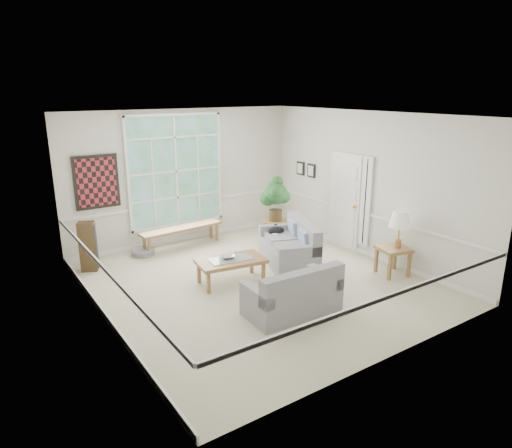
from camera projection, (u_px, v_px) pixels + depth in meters
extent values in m
cube|color=#BCB699|center=(258.00, 282.00, 8.40)|extent=(5.50, 6.00, 0.01)
cube|color=white|center=(258.00, 115.00, 7.54)|extent=(5.50, 6.00, 0.02)
cube|color=silver|center=(184.00, 177.00, 10.35)|extent=(5.50, 0.02, 3.00)
cube|color=silver|center=(395.00, 252.00, 5.58)|extent=(5.50, 0.02, 3.00)
cube|color=silver|center=(98.00, 229.00, 6.50)|extent=(0.02, 6.00, 3.00)
cube|color=silver|center=(367.00, 185.00, 9.43)|extent=(0.02, 6.00, 3.00)
cube|color=white|center=(176.00, 171.00, 10.17)|extent=(2.30, 0.08, 2.40)
cube|color=white|center=(344.00, 201.00, 10.02)|extent=(0.08, 0.90, 2.10)
cube|color=white|center=(366.00, 202.00, 9.49)|extent=(0.08, 0.26, 1.90)
cube|color=#581820|center=(97.00, 182.00, 9.24)|extent=(0.90, 0.06, 1.10)
cube|color=black|center=(311.00, 171.00, 10.79)|extent=(0.04, 0.26, 0.32)
cube|color=black|center=(300.00, 168.00, 11.11)|extent=(0.04, 0.26, 0.32)
cube|color=gray|center=(288.00, 243.00, 9.17)|extent=(1.36, 1.81, 0.88)
cube|color=gray|center=(292.00, 289.00, 7.15)|extent=(1.50, 0.82, 0.80)
cube|color=olive|center=(231.00, 271.00, 8.31)|extent=(1.30, 0.83, 0.45)
imported|color=#A0A0A5|center=(228.00, 256.00, 8.28)|extent=(0.36, 0.36, 0.08)
cube|color=olive|center=(182.00, 237.00, 10.22)|extent=(1.95, 0.54, 0.45)
cube|color=olive|center=(278.00, 231.00, 10.50)|extent=(0.58, 0.58, 0.53)
cube|color=olive|center=(393.00, 261.00, 8.67)|extent=(0.65, 0.65, 0.55)
cylinder|color=slate|center=(143.00, 252.00, 9.74)|extent=(0.50, 0.50, 0.15)
cube|color=#3A2A17|center=(88.00, 247.00, 8.81)|extent=(0.38, 0.34, 0.98)
ellipsoid|color=black|center=(276.00, 230.00, 9.65)|extent=(0.38, 0.27, 0.18)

